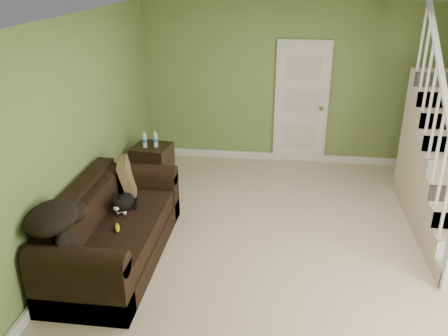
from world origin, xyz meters
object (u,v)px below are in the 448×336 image
(cat, at_px, (123,203))
(banana, at_px, (117,228))
(sofa, at_px, (112,232))
(side_table, at_px, (153,165))

(cat, distance_m, banana, 0.43)
(banana, bearing_deg, sofa, 107.91)
(cat, xyz_separation_m, banana, (0.07, -0.42, -0.07))
(side_table, distance_m, banana, 2.17)
(side_table, bearing_deg, banana, -84.45)
(side_table, bearing_deg, cat, -85.26)
(side_table, xyz_separation_m, cat, (0.14, -1.73, 0.26))
(sofa, xyz_separation_m, banana, (0.14, -0.17, 0.17))
(side_table, height_order, cat, side_table)
(sofa, height_order, banana, sofa)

